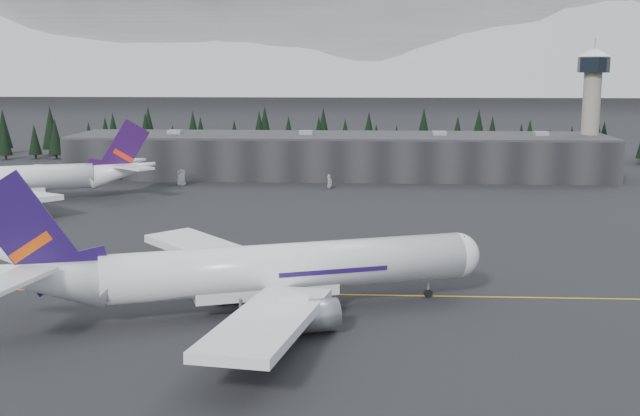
# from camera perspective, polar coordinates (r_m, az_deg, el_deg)

# --- Properties ---
(ground) EXTENTS (1400.00, 1400.00, 0.00)m
(ground) POSITION_cam_1_polar(r_m,az_deg,el_deg) (121.00, -0.52, -5.88)
(ground) COLOR black
(ground) RESTS_ON ground
(taxiline) EXTENTS (400.00, 0.40, 0.02)m
(taxiline) POSITION_cam_1_polar(r_m,az_deg,el_deg) (119.08, -0.58, -6.15)
(taxiline) COLOR gold
(taxiline) RESTS_ON ground
(terminal) EXTENTS (160.00, 30.00, 12.60)m
(terminal) POSITION_cam_1_polar(r_m,az_deg,el_deg) (242.66, 1.36, 3.77)
(terminal) COLOR black
(terminal) RESTS_ON ground
(control_tower) EXTENTS (10.00, 10.00, 37.70)m
(control_tower) POSITION_cam_1_polar(r_m,az_deg,el_deg) (253.38, 18.76, 7.39)
(control_tower) COLOR gray
(control_tower) RESTS_ON ground
(treeline) EXTENTS (360.00, 20.00, 15.00)m
(treeline) POSITION_cam_1_polar(r_m,az_deg,el_deg) (279.33, 1.61, 4.87)
(treeline) COLOR black
(treeline) RESTS_ON ground
(mountain_ridge) EXTENTS (4400.00, 900.00, 420.00)m
(mountain_ridge) POSITION_cam_1_polar(r_m,az_deg,el_deg) (1116.54, 2.79, 8.49)
(mountain_ridge) COLOR white
(mountain_ridge) RESTS_ON ground
(jet_main) EXTENTS (68.64, 61.68, 20.79)m
(jet_main) POSITION_cam_1_polar(r_m,az_deg,el_deg) (109.31, -5.40, -4.51)
(jet_main) COLOR white
(jet_main) RESTS_ON ground
(jet_parked) EXTENTS (65.27, 58.28, 19.89)m
(jet_parked) POSITION_cam_1_polar(r_m,az_deg,el_deg) (210.74, -20.79, 1.93)
(jet_parked) COLOR white
(jet_parked) RESTS_ON ground
(gse_vehicle_a) EXTENTS (4.08, 5.04, 1.27)m
(gse_vehicle_a) POSITION_cam_1_polar(r_m,az_deg,el_deg) (226.81, -9.84, 1.73)
(gse_vehicle_a) COLOR white
(gse_vehicle_a) RESTS_ON ground
(gse_vehicle_b) EXTENTS (4.01, 1.70, 1.35)m
(gse_vehicle_b) POSITION_cam_1_polar(r_m,az_deg,el_deg) (218.49, 0.71, 1.57)
(gse_vehicle_b) COLOR silver
(gse_vehicle_b) RESTS_ON ground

